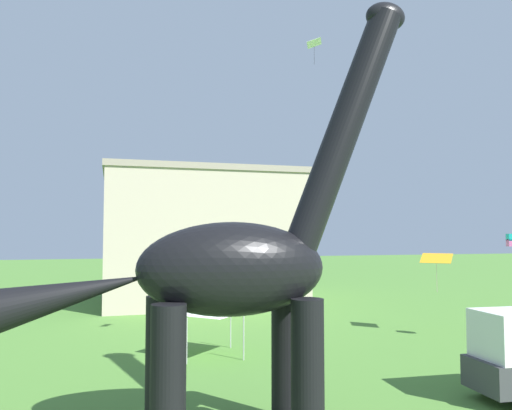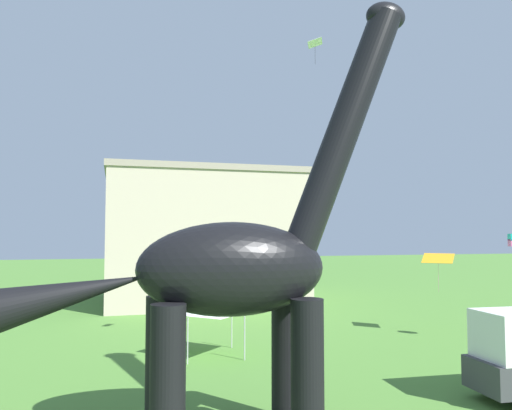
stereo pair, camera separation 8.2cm
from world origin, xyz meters
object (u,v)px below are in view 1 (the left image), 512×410
(festival_canopy_tent, at_px, (210,303))
(dinosaur_sculpture, at_px, (231,269))
(kite_near_low, at_px, (512,240))
(kite_trailing, at_px, (436,258))
(kite_far_right, at_px, (314,43))

(festival_canopy_tent, bearing_deg, dinosaur_sculpture, -97.65)
(kite_near_low, bearing_deg, kite_trailing, 116.33)
(dinosaur_sculpture, bearing_deg, kite_trailing, 60.38)
(kite_far_right, bearing_deg, festival_canopy_tent, 144.56)
(dinosaur_sculpture, relative_size, kite_near_low, 19.95)
(kite_near_low, xyz_separation_m, kite_far_right, (-11.76, -0.70, 9.34))
(kite_trailing, bearing_deg, festival_canopy_tent, -173.80)
(kite_near_low, bearing_deg, festival_canopy_tent, 171.57)
(kite_trailing, height_order, kite_far_right, kite_far_right)
(kite_near_low, bearing_deg, kite_far_right, -176.61)
(dinosaur_sculpture, distance_m, festival_canopy_tent, 10.59)
(festival_canopy_tent, height_order, kite_trailing, kite_trailing)
(dinosaur_sculpture, height_order, kite_trailing, dinosaur_sculpture)
(festival_canopy_tent, height_order, kite_far_right, kite_far_right)
(dinosaur_sculpture, height_order, festival_canopy_tent, dinosaur_sculpture)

